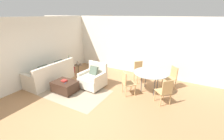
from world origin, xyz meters
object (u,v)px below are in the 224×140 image
ottoman (65,86)px  potted_plant (71,68)px  dining_chair_far_left (139,70)px  picture_frame (78,63)px  dining_table (151,74)px  side_table (78,68)px  armchair (93,79)px  couch (51,76)px  dining_chair_near_left (127,82)px  book_stack (64,81)px  dining_chair_near_right (165,90)px  tv_remote_primary (65,83)px  dining_chair_far_right (172,76)px

ottoman → potted_plant: 2.12m
dining_chair_far_left → picture_frame: bearing=-166.7°
dining_table → side_table: bearing=-179.9°
dining_chair_far_left → armchair: bearing=-134.9°
couch → dining_chair_near_left: size_ratio=2.26×
couch → dining_chair_far_left: 3.86m
side_table → dining_chair_far_left: 2.97m
side_table → dining_chair_near_left: dining_chair_near_left is taller
ottoman → picture_frame: bearing=114.2°
potted_plant → side_table: bearing=-5.6°
book_stack → side_table: bearing=114.0°
dining_chair_near_left → dining_chair_far_left: 1.36m
picture_frame → dining_chair_near_right: bearing=-9.0°
tv_remote_primary → dining_chair_near_right: bearing=17.3°
book_stack → side_table: (-0.73, 1.63, -0.11)m
potted_plant → dining_chair_near_right: bearing=-8.6°
couch → book_stack: size_ratio=10.48×
armchair → ottoman: (-0.71, -0.87, -0.14)m
book_stack → potted_plant: potted_plant is taller
tv_remote_primary → potted_plant: bearing=128.3°
dining_chair_near_left → picture_frame: bearing=166.9°
couch → picture_frame: bearing=73.7°
book_stack → potted_plant: 2.11m
dining_chair_near_right → dining_chair_far_left: bearing=135.0°
picture_frame → dining_chair_near_right: dining_chair_near_right is taller
armchair → dining_chair_near_right: bearing=1.9°
couch → book_stack: bearing=-14.7°
picture_frame → side_table: bearing=-90.0°
picture_frame → dining_chair_near_left: size_ratio=0.19×
dining_chair_far_right → tv_remote_primary: bearing=-144.5°
dining_chair_near_right → dining_chair_far_left: same height
potted_plant → dining_table: potted_plant is taller
couch → side_table: 1.39m
tv_remote_primary → dining_chair_near_left: bearing=27.4°
dining_table → dining_chair_near_right: dining_chair_near_right is taller
armchair → side_table: armchair is taller
picture_frame → dining_table: dining_table is taller
dining_chair_far_left → side_table: bearing=-166.7°
book_stack → picture_frame: bearing=114.0°
book_stack → tv_remote_primary: (0.15, -0.09, -0.03)m
tv_remote_primary → dining_chair_near_right: size_ratio=0.18×
side_table → dining_chair_far_right: dining_chair_far_right is taller
ottoman → tv_remote_primary: bearing=-31.4°
picture_frame → dining_chair_far_left: size_ratio=0.19×
couch → potted_plant: 1.40m
side_table → picture_frame: 0.23m
potted_plant → dining_chair_far_left: potted_plant is taller
dining_chair_far_right → side_table: bearing=-170.9°
ottoman → potted_plant: (-1.27, 1.69, -0.03)m
ottoman → potted_plant: potted_plant is taller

